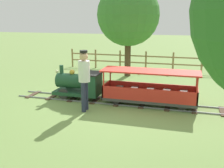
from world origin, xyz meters
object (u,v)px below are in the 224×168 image
(locomotive, at_px, (80,84))
(passenger_car, at_px, (150,91))
(oak_tree_far, at_px, (128,15))
(conductor_person, at_px, (84,76))

(locomotive, xyz_separation_m, passenger_car, (0.00, -2.10, -0.06))
(passenger_car, distance_m, oak_tree_far, 4.43)
(conductor_person, bearing_deg, locomotive, 29.52)
(oak_tree_far, bearing_deg, conductor_person, 178.37)
(locomotive, relative_size, conductor_person, 0.89)
(locomotive, height_order, passenger_car, locomotive)
(locomotive, bearing_deg, oak_tree_far, -10.00)
(passenger_car, relative_size, conductor_person, 1.67)
(locomotive, bearing_deg, conductor_person, -150.48)
(locomotive, relative_size, oak_tree_far, 0.38)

